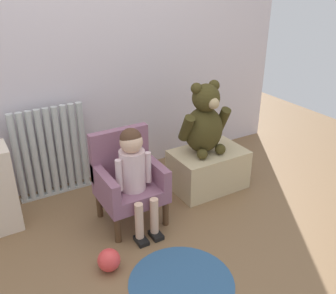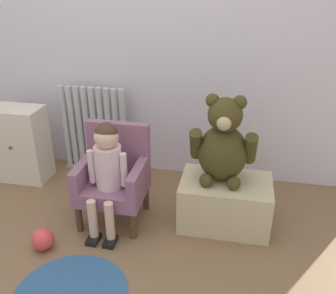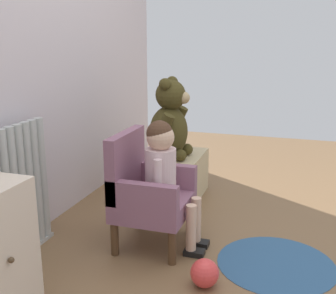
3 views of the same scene
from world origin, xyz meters
The scene contains 9 objects.
ground_plane centered at (0.00, 0.00, 0.00)m, with size 6.00×6.00×0.00m, color brown.
back_wall centered at (0.00, 1.31, 1.20)m, with size 3.80×0.05×2.40m, color silver.
radiator centered at (-0.32, 1.18, 0.36)m, with size 0.56×0.05×0.72m.
child_armchair centered at (0.04, 0.59, 0.32)m, with size 0.42×0.39×0.64m.
child_figure centered at (0.04, 0.49, 0.47)m, with size 0.25×0.35×0.72m.
low_bench centered at (0.77, 0.65, 0.16)m, with size 0.58×0.38×0.32m, color tan.
large_teddy_bear centered at (0.73, 0.68, 0.57)m, with size 0.41×0.29×0.56m.
floor_rug centered at (0.03, -0.13, 0.00)m, with size 0.61×0.61×0.01m, color #2E547C.
toy_ball centered at (-0.29, 0.18, 0.07)m, with size 0.14×0.14×0.14m, color #E03E3C.
Camera 3 is at (-2.02, -0.20, 1.14)m, focal length 45.00 mm.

